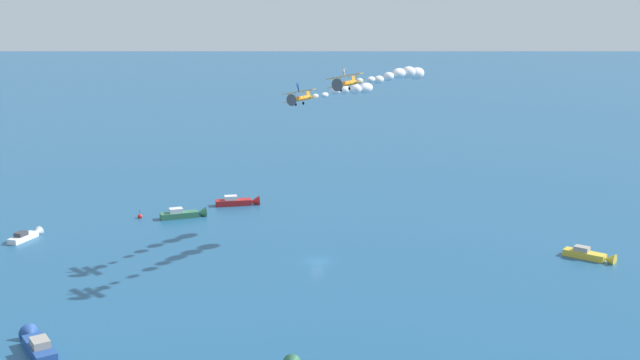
% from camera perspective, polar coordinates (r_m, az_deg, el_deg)
% --- Properties ---
extents(ground_plane, '(2000.00, 2000.00, 0.00)m').
position_cam_1_polar(ground_plane, '(144.71, -0.20, -6.34)').
color(ground_plane, '#1E517A').
extents(motorboat_near_centre, '(8.96, 6.07, 2.58)m').
position_cam_1_polar(motorboat_near_centre, '(170.91, -21.82, -4.04)').
color(motorboat_near_centre, white).
rests_on(motorboat_near_centre, ground_plane).
extents(motorboat_far_port, '(4.94, 11.17, 3.14)m').
position_cam_1_polar(motorboat_far_port, '(178.26, -10.43, -2.60)').
color(motorboat_far_port, '#33704C').
rests_on(motorboat_far_port, ground_plane).
extents(motorboat_far_stbd, '(11.26, 7.30, 3.22)m').
position_cam_1_polar(motorboat_far_stbd, '(115.69, -21.16, -11.80)').
color(motorboat_far_stbd, '#23478C').
rests_on(motorboat_far_stbd, ground_plane).
extents(motorboat_inshore, '(3.38, 11.20, 3.22)m').
position_cam_1_polar(motorboat_inshore, '(187.90, -6.27, -1.67)').
color(motorboat_inshore, '#B21E1E').
rests_on(motorboat_inshore, ground_plane).
extents(motorboat_trailing, '(8.99, 8.67, 2.88)m').
position_cam_1_polar(motorboat_trailing, '(155.33, 20.36, -5.52)').
color(motorboat_trailing, gold).
rests_on(motorboat_trailing, ground_plane).
extents(marker_buoy, '(1.10, 1.10, 2.10)m').
position_cam_1_polar(marker_buoy, '(180.07, -13.82, -2.76)').
color(marker_buoy, red).
rests_on(marker_buoy, ground_plane).
extents(biplane_lead, '(6.75, 6.59, 3.68)m').
position_cam_1_polar(biplane_lead, '(134.02, 1.99, 7.56)').
color(biplane_lead, orange).
extents(wingwalker_lead, '(1.03, 1.20, 1.53)m').
position_cam_1_polar(wingwalker_lead, '(134.04, 1.84, 8.47)').
color(wingwalker_lead, white).
extents(smoke_trail_lead, '(22.79, 20.32, 3.65)m').
position_cam_1_polar(smoke_trail_lead, '(155.57, 6.48, 8.17)').
color(smoke_trail_lead, silver).
extents(biplane_wingman, '(6.75, 6.59, 3.68)m').
position_cam_1_polar(biplane_wingman, '(144.10, -1.57, 6.40)').
color(biplane_wingman, orange).
extents(wingwalker_wingman, '(0.65, 0.76, 1.79)m').
position_cam_1_polar(wingwalker_wingman, '(144.09, -1.72, 7.26)').
color(wingwalker_wingman, '#1E4CB2').
extents(smoke_trail_wingman, '(19.61, 17.57, 2.89)m').
position_cam_1_polar(smoke_trail_wingman, '(162.40, 2.63, 7.05)').
color(smoke_trail_wingman, silver).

